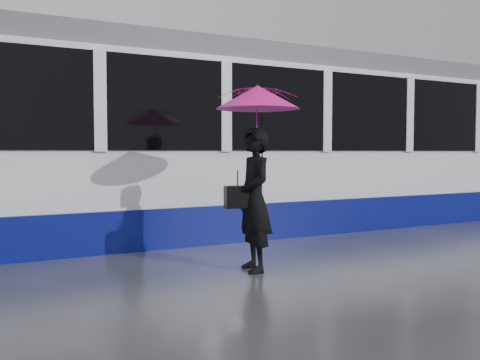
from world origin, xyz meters
TOP-DOWN VIEW (x-y plane):
  - ground at (0.00, 0.00)m, footprint 90.00×90.00m
  - rails at (0.00, 2.50)m, footprint 34.00×1.51m
  - tram at (0.58, 2.50)m, footprint 26.00×2.56m
  - woman at (-0.51, -0.66)m, footprint 0.52×0.71m
  - umbrella at (-0.46, -0.66)m, footprint 1.20×1.20m
  - handbag at (-0.73, -0.64)m, footprint 0.33×0.19m

SIDE VIEW (x-z plane):
  - ground at x=0.00m, z-range 0.00..0.00m
  - rails at x=0.00m, z-range 0.00..0.02m
  - woman at x=-0.51m, z-range 0.00..1.77m
  - handbag at x=-0.73m, z-range 0.70..1.16m
  - tram at x=0.58m, z-range -0.04..3.31m
  - umbrella at x=-0.46m, z-range 1.34..2.54m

